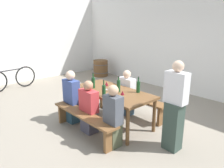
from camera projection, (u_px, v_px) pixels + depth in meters
ground_plane at (112, 123)px, 4.78m from camera, size 24.00×24.00×0.00m
back_wall at (193, 41)px, 6.42m from camera, size 14.00×0.20×3.20m
side_wall at (22, 38)px, 7.86m from camera, size 0.20×6.86×3.20m
tasting_table at (112, 94)px, 4.60m from camera, size 1.84×0.88×0.75m
bench_near at (84, 118)px, 4.21m from camera, size 1.74×0.30×0.45m
bench_far at (135, 100)px, 5.16m from camera, size 1.74×0.30×0.45m
wine_bottle_0 at (119, 86)px, 4.48m from camera, size 0.07×0.07×0.33m
wine_bottle_1 at (138, 87)px, 4.44m from camera, size 0.08×0.08×0.33m
wine_bottle_2 at (104, 90)px, 4.21m from camera, size 0.07×0.07×0.33m
wine_bottle_3 at (93, 82)px, 4.75m from camera, size 0.08×0.08×0.34m
wine_glass_0 at (107, 84)px, 4.61m from camera, size 0.08×0.08×0.18m
wine_glass_1 at (123, 93)px, 4.03m from camera, size 0.08×0.08×0.17m
seated_guest_near_0 at (72, 98)px, 4.72m from camera, size 0.40×0.24×1.16m
seated_guest_near_1 at (89, 109)px, 4.28m from camera, size 0.41×0.24×1.07m
seated_guest_near_2 at (113, 118)px, 3.76m from camera, size 0.33×0.24×1.14m
seated_guest_far_0 at (127, 94)px, 5.12m from camera, size 0.41×0.24×1.08m
standing_host at (175, 108)px, 3.62m from camera, size 0.37×0.24×1.57m
wine_barrel at (101, 68)px, 8.91m from camera, size 0.62×0.62×0.65m
parked_bicycle_0 at (11, 79)px, 7.06m from camera, size 0.28×1.66×0.90m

